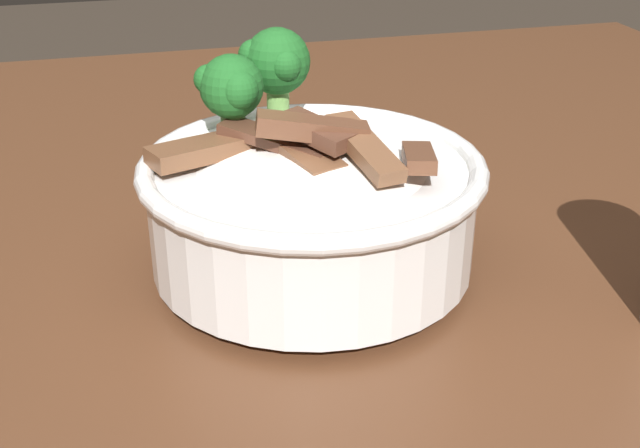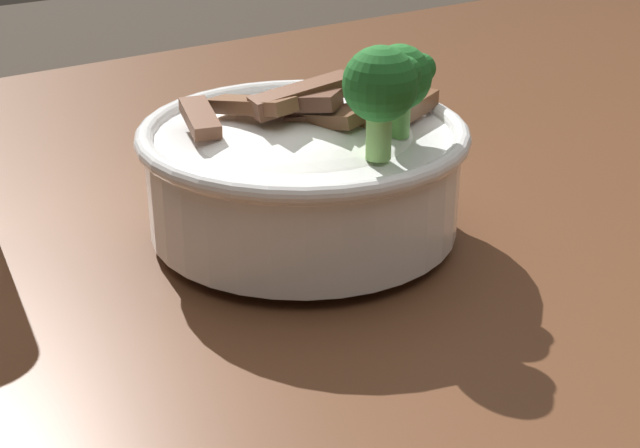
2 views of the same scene
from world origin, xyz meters
TOP-DOWN VIEW (x-y plane):
  - dining_table at (0.00, 0.00)m, footprint 1.52×1.07m
  - rice_bowl at (-0.18, 0.03)m, footprint 0.21×0.21m

SIDE VIEW (x-z plane):
  - dining_table at x=0.00m, z-range 0.31..1.14m
  - rice_bowl at x=-0.18m, z-range 0.81..0.95m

